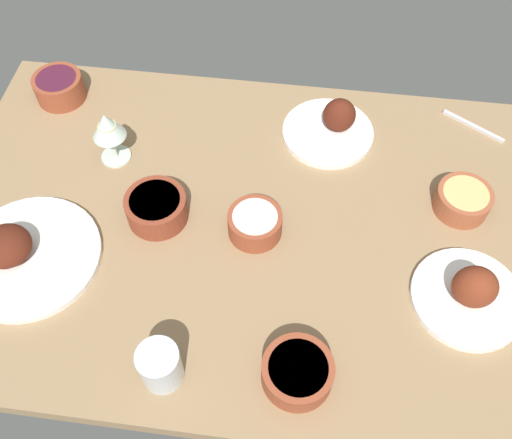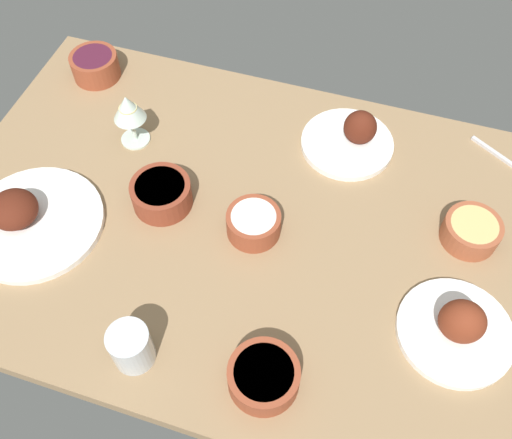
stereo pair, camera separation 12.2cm
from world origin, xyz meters
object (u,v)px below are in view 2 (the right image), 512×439
object	(u,v)px
plate_far_side	(458,327)
plate_near_viewer	(352,138)
bowl_sauce	(161,193)
fork_loose	(500,157)
plate_center_main	(28,218)
bowl_soup	(264,376)
wine_glass	(128,110)
bowl_cream	(254,223)
bowl_pasta	(471,231)
water_tumbler	(131,347)
bowl_onions	(95,65)

from	to	relation	value
plate_far_side	plate_near_viewer	size ratio (longest dim) A/B	1.02
bowl_sauce	fork_loose	world-z (taller)	bowl_sauce
plate_center_main	plate_far_side	bearing A→B (deg)	-178.70
bowl_soup	wine_glass	distance (cm)	67.40
bowl_soup	fork_loose	bearing A→B (deg)	-118.83
plate_far_side	bowl_cream	size ratio (longest dim) A/B	1.93
bowl_pasta	plate_center_main	bearing A→B (deg)	15.34
plate_center_main	bowl_sauce	size ratio (longest dim) A/B	2.25
bowl_cream	wine_glass	xyz separation A→B (cm)	(35.57, -16.60, 6.84)
bowl_cream	fork_loose	distance (cm)	61.91
wine_glass	water_tumbler	size ratio (longest dim) A/B	1.52
bowl_soup	bowl_onions	world-z (taller)	bowl_onions
plate_far_side	water_tumbler	xyz separation A→B (cm)	(56.73, 22.68, 1.59)
plate_center_main	water_tumbler	world-z (taller)	water_tumbler
water_tumbler	fork_loose	size ratio (longest dim) A/B	0.56
bowl_onions	bowl_pasta	size ratio (longest dim) A/B	1.02
bowl_soup	plate_far_side	bearing A→B (deg)	-148.09
bowl_cream	bowl_pasta	world-z (taller)	bowl_cream
plate_near_viewer	bowl_cream	xyz separation A→B (cm)	(14.57, 30.64, 0.44)
plate_far_side	bowl_onions	world-z (taller)	plate_far_side
plate_far_side	bowl_pasta	xyz separation A→B (cm)	(-0.28, -23.00, -0.04)
plate_far_side	fork_loose	xyz separation A→B (cm)	(-5.40, -48.31, -2.61)
plate_far_side	bowl_cream	distance (cm)	45.22
bowl_pasta	wine_glass	bearing A→B (deg)	-3.25
bowl_onions	water_tumbler	world-z (taller)	water_tumbler
plate_center_main	bowl_sauce	distance (cm)	29.09
plate_near_viewer	plate_center_main	xyz separation A→B (cm)	(61.77, 43.64, -0.51)
bowl_pasta	fork_loose	xyz separation A→B (cm)	(-5.12, -25.31, -2.56)
plate_center_main	fork_loose	size ratio (longest dim) A/B	1.83
plate_far_side	bowl_soup	xyz separation A→B (cm)	(32.24, 20.08, -0.05)
bowl_cream	fork_loose	bearing A→B (deg)	-142.81
plate_far_side	wine_glass	distance (cm)	84.36
wine_glass	bowl_soup	bearing A→B (deg)	134.76
bowl_cream	bowl_sauce	distance (cm)	21.84
bowl_onions	water_tumbler	xyz separation A→B (cm)	(-41.86, 68.16, 1.15)
plate_far_side	water_tumbler	distance (cm)	61.12
bowl_sauce	water_tumbler	size ratio (longest dim) A/B	1.44
bowl_cream	wine_glass	bearing A→B (deg)	-25.02
plate_center_main	fork_loose	distance (cm)	108.86
plate_near_viewer	wine_glass	bearing A→B (deg)	15.65
plate_far_side	fork_loose	distance (cm)	48.68
bowl_soup	bowl_onions	bearing A→B (deg)	-44.66
plate_center_main	water_tumbler	bearing A→B (deg)	149.05
bowl_sauce	water_tumbler	bearing A→B (deg)	104.45
bowl_soup	wine_glass	size ratio (longest dim) A/B	0.94
plate_near_viewer	fork_loose	xyz separation A→B (cm)	(-34.71, -6.74, -2.24)
plate_center_main	wine_glass	distance (cm)	32.75
wine_glass	water_tumbler	world-z (taller)	wine_glass
bowl_sauce	water_tumbler	distance (cm)	35.88
fork_loose	bowl_soup	bearing A→B (deg)	92.79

